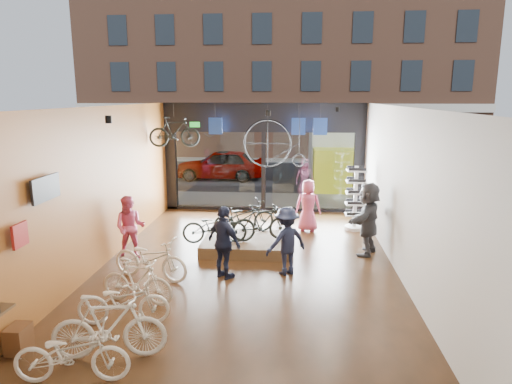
# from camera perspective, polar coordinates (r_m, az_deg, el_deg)

# --- Properties ---
(ground_plane) EXTENTS (7.00, 12.00, 0.04)m
(ground_plane) POSITION_cam_1_polar(r_m,az_deg,el_deg) (10.77, -1.29, -10.20)
(ground_plane) COLOR black
(ground_plane) RESTS_ON ground
(ceiling) EXTENTS (7.00, 12.00, 0.04)m
(ceiling) POSITION_cam_1_polar(r_m,az_deg,el_deg) (9.97, -1.40, 10.69)
(ceiling) COLOR black
(ceiling) RESTS_ON ground
(wall_left) EXTENTS (0.04, 12.00, 3.80)m
(wall_left) POSITION_cam_1_polar(r_m,az_deg,el_deg) (11.13, -19.66, 0.17)
(wall_left) COLOR #9C591F
(wall_left) RESTS_ON ground
(wall_right) EXTENTS (0.04, 12.00, 3.80)m
(wall_right) POSITION_cam_1_polar(r_m,az_deg,el_deg) (10.43, 18.27, -0.49)
(wall_right) COLOR beige
(wall_right) RESTS_ON ground
(wall_back) EXTENTS (7.00, 0.04, 3.80)m
(wall_back) POSITION_cam_1_polar(r_m,az_deg,el_deg) (4.57, -9.79, -16.16)
(wall_back) COLOR beige
(wall_back) RESTS_ON ground
(storefront) EXTENTS (7.00, 0.26, 3.80)m
(storefront) POSITION_cam_1_polar(r_m,az_deg,el_deg) (16.09, 0.96, 4.32)
(storefront) COLOR black
(storefront) RESTS_ON ground
(exit_sign) EXTENTS (0.35, 0.06, 0.18)m
(exit_sign) POSITION_cam_1_polar(r_m,az_deg,el_deg) (16.20, -7.65, 8.36)
(exit_sign) COLOR #198C26
(exit_sign) RESTS_ON storefront
(street_road) EXTENTS (30.00, 18.00, 0.02)m
(street_road) POSITION_cam_1_polar(r_m,az_deg,el_deg) (25.26, 2.33, 2.73)
(street_road) COLOR black
(street_road) RESTS_ON ground
(sidewalk_near) EXTENTS (30.00, 2.40, 0.12)m
(sidewalk_near) POSITION_cam_1_polar(r_m,az_deg,el_deg) (17.60, 1.20, -1.11)
(sidewalk_near) COLOR slate
(sidewalk_near) RESTS_ON ground
(sidewalk_far) EXTENTS (30.00, 2.00, 0.12)m
(sidewalk_far) POSITION_cam_1_polar(r_m,az_deg,el_deg) (29.20, 2.69, 4.12)
(sidewalk_far) COLOR slate
(sidewalk_far) RESTS_ON ground
(opposite_building) EXTENTS (26.00, 5.00, 14.00)m
(opposite_building) POSITION_cam_1_polar(r_m,az_deg,el_deg) (31.57, 3.00, 17.33)
(opposite_building) COLOR brown
(opposite_building) RESTS_ON ground
(street_car) EXTENTS (4.30, 1.73, 1.47)m
(street_car) POSITION_cam_1_polar(r_m,az_deg,el_deg) (22.45, -4.44, 3.46)
(street_car) COLOR gray
(street_car) RESTS_ON street_road
(box_truck) EXTENTS (2.31, 6.94, 2.73)m
(box_truck) POSITION_cam_1_polar(r_m,az_deg,el_deg) (21.17, 10.00, 4.53)
(box_truck) COLOR silver
(box_truck) RESTS_ON street_road
(floor_bike_0) EXTENTS (1.71, 0.77, 0.87)m
(floor_bike_0) POSITION_cam_1_polar(r_m,az_deg,el_deg) (7.38, -22.05, -18.26)
(floor_bike_0) COLOR beige
(floor_bike_0) RESTS_ON ground_plane
(floor_bike_1) EXTENTS (1.84, 0.79, 1.07)m
(floor_bike_1) POSITION_cam_1_polar(r_m,az_deg,el_deg) (7.70, -17.93, -15.74)
(floor_bike_1) COLOR beige
(floor_bike_1) RESTS_ON ground_plane
(floor_bike_2) EXTENTS (1.71, 0.79, 0.86)m
(floor_bike_2) POSITION_cam_1_polar(r_m,az_deg,el_deg) (8.72, -16.26, -12.99)
(floor_bike_2) COLOR beige
(floor_bike_2) RESTS_ON ground_plane
(floor_bike_3) EXTENTS (1.58, 0.72, 0.92)m
(floor_bike_3) POSITION_cam_1_polar(r_m,az_deg,el_deg) (9.45, -14.66, -10.73)
(floor_bike_3) COLOR beige
(floor_bike_3) RESTS_ON ground_plane
(floor_bike_4) EXTENTS (1.94, 1.10, 0.97)m
(floor_bike_4) POSITION_cam_1_polar(r_m,az_deg,el_deg) (10.54, -13.06, -8.10)
(floor_bike_4) COLOR beige
(floor_bike_4) RESTS_ON ground_plane
(display_platform) EXTENTS (2.40, 1.80, 0.30)m
(display_platform) POSITION_cam_1_polar(r_m,az_deg,el_deg) (12.28, -0.93, -6.51)
(display_platform) COLOR #482D1C
(display_platform) RESTS_ON ground_plane
(display_bike_left) EXTENTS (1.73, 0.85, 0.87)m
(display_bike_left) POSITION_cam_1_polar(r_m,az_deg,el_deg) (11.83, -5.19, -4.31)
(display_bike_left) COLOR black
(display_bike_left) RESTS_ON display_platform
(display_bike_mid) EXTENTS (1.68, 0.91, 0.97)m
(display_bike_mid) POSITION_cam_1_polar(r_m,az_deg,el_deg) (11.94, 0.78, -3.86)
(display_bike_mid) COLOR black
(display_bike_mid) RESTS_ON display_platform
(display_bike_right) EXTENTS (1.86, 1.39, 0.93)m
(display_bike_right) POSITION_cam_1_polar(r_m,az_deg,el_deg) (12.55, -1.52, -3.16)
(display_bike_right) COLOR black
(display_bike_right) RESTS_ON display_platform
(customer_1) EXTENTS (0.84, 0.68, 1.60)m
(customer_1) POSITION_cam_1_polar(r_m,az_deg,el_deg) (11.90, -15.45, -4.28)
(customer_1) COLOR #CC4C72
(customer_1) RESTS_ON ground_plane
(customer_2) EXTENTS (1.02, 0.93, 1.66)m
(customer_2) POSITION_cam_1_polar(r_m,az_deg,el_deg) (10.24, -3.99, -6.33)
(customer_2) COLOR #161C33
(customer_2) RESTS_ON ground_plane
(customer_3) EXTENTS (1.18, 1.05, 1.58)m
(customer_3) POSITION_cam_1_polar(r_m,az_deg,el_deg) (10.49, 3.83, -6.12)
(customer_3) COLOR #161C33
(customer_3) RESTS_ON ground_plane
(customer_4) EXTENTS (0.84, 0.61, 1.59)m
(customer_4) POSITION_cam_1_polar(r_m,az_deg,el_deg) (13.83, 6.53, -1.70)
(customer_4) COLOR #CC4C72
(customer_4) RESTS_ON ground_plane
(customer_5) EXTENTS (1.23, 1.83, 1.90)m
(customer_5) POSITION_cam_1_polar(r_m,az_deg,el_deg) (12.07, 13.85, -3.24)
(customer_5) COLOR #3F3F44
(customer_5) RESTS_ON ground_plane
(sunglasses_rack) EXTENTS (0.62, 0.53, 1.97)m
(sunglasses_rack) POSITION_cam_1_polar(r_m,az_deg,el_deg) (14.18, 12.31, -0.76)
(sunglasses_rack) COLOR white
(sunglasses_rack) RESTS_ON ground_plane
(wall_merch) EXTENTS (0.40, 2.40, 2.60)m
(wall_merch) POSITION_cam_1_polar(r_m,az_deg,el_deg) (8.28, -28.50, -8.89)
(wall_merch) COLOR navy
(wall_merch) RESTS_ON wall_left
(penny_farthing) EXTENTS (1.90, 0.06, 1.52)m
(penny_farthing) POSITION_cam_1_polar(r_m,az_deg,el_deg) (14.57, 2.71, 5.88)
(penny_farthing) COLOR black
(penny_farthing) RESTS_ON ceiling
(hung_bike) EXTENTS (1.63, 0.69, 0.95)m
(hung_bike) POSITION_cam_1_polar(r_m,az_deg,el_deg) (14.65, -10.17, 7.41)
(hung_bike) COLOR black
(hung_bike) RESTS_ON ceiling
(jersey_left) EXTENTS (0.45, 0.03, 0.55)m
(jersey_left) POSITION_cam_1_polar(r_m,az_deg,el_deg) (15.37, -5.10, 8.22)
(jersey_left) COLOR #1E3F99
(jersey_left) RESTS_ON ceiling
(jersey_mid) EXTENTS (0.45, 0.03, 0.55)m
(jersey_mid) POSITION_cam_1_polar(r_m,az_deg,el_deg) (15.14, 5.32, 8.16)
(jersey_mid) COLOR #1E3F99
(jersey_mid) RESTS_ON ceiling
(jersey_right) EXTENTS (0.45, 0.03, 0.55)m
(jersey_right) POSITION_cam_1_polar(r_m,az_deg,el_deg) (15.17, 8.04, 8.11)
(jersey_right) COLOR #1E3F99
(jersey_right) RESTS_ON ceiling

